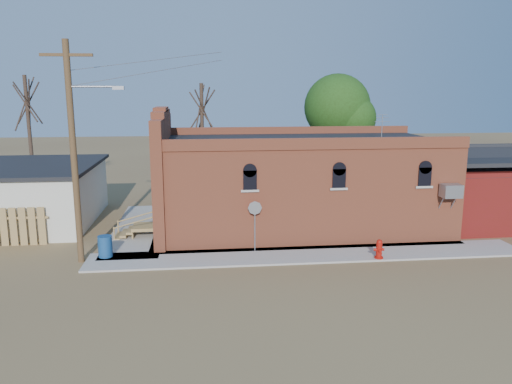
{
  "coord_description": "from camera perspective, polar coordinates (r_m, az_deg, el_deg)",
  "views": [
    {
      "loc": [
        -3.1,
        -19.41,
        7.07
      ],
      "look_at": [
        -0.59,
        3.23,
        2.4
      ],
      "focal_mm": 35.0,
      "sensor_mm": 36.0,
      "label": 1
    }
  ],
  "objects": [
    {
      "name": "utility_pole",
      "position": [
        21.34,
        -20.02,
        4.71
      ],
      "size": [
        3.12,
        0.26,
        9.0
      ],
      "color": "#4B361E",
      "rests_on": "ground"
    },
    {
      "name": "brick_bar",
      "position": [
        25.79,
        4.39,
        0.98
      ],
      "size": [
        16.4,
        7.97,
        6.3
      ],
      "color": "#C95F3D",
      "rests_on": "ground"
    },
    {
      "name": "fire_hydrant",
      "position": [
        21.78,
        13.89,
        -6.35
      ],
      "size": [
        0.49,
        0.48,
        0.83
      ],
      "rotation": [
        0.0,
        0.0,
        -0.4
      ],
      "color": "#A61109",
      "rests_on": "sidewalk_south"
    },
    {
      "name": "tree_bare_far",
      "position": [
        35.15,
        -24.74,
        9.39
      ],
      "size": [
        2.8,
        2.8,
        8.16
      ],
      "color": "#433226",
      "rests_on": "ground"
    },
    {
      "name": "trash_barrel",
      "position": [
        22.3,
        -16.86,
        -5.97
      ],
      "size": [
        0.75,
        0.75,
        0.91
      ],
      "primitive_type": "cylinder",
      "rotation": [
        0.0,
        0.0,
        0.31
      ],
      "color": "navy",
      "rests_on": "sidewalk_west"
    },
    {
      "name": "tree_bare_near",
      "position": [
        32.43,
        -6.23,
        9.57
      ],
      "size": [
        2.8,
        2.8,
        7.65
      ],
      "color": "#433226",
      "rests_on": "ground"
    },
    {
      "name": "red_shed",
      "position": [
        29.27,
        23.72,
        1.16
      ],
      "size": [
        5.4,
        6.4,
        4.3
      ],
      "color": "#611610",
      "rests_on": "ground"
    },
    {
      "name": "stop_sign",
      "position": [
        21.79,
        -0.13,
        -2.37
      ],
      "size": [
        0.61,
        0.08,
        2.25
      ],
      "rotation": [
        0.0,
        0.0,
        -0.42
      ],
      "color": "gray",
      "rests_on": "sidewalk_south"
    },
    {
      "name": "tree_leafy",
      "position": [
        34.16,
        9.26,
        9.54
      ],
      "size": [
        4.4,
        4.4,
        8.15
      ],
      "color": "#433226",
      "rests_on": "ground"
    },
    {
      "name": "sidewalk_west",
      "position": [
        26.56,
        -13.04,
        -4.07
      ],
      "size": [
        2.6,
        10.0,
        0.08
      ],
      "primitive_type": "cube",
      "color": "#9E9991",
      "rests_on": "ground"
    },
    {
      "name": "sidewalk_south",
      "position": [
        21.98,
        6.15,
        -7.14
      ],
      "size": [
        19.0,
        2.2,
        0.08
      ],
      "primitive_type": "cube",
      "color": "#9E9991",
      "rests_on": "ground"
    },
    {
      "name": "ground",
      "position": [
        20.89,
        2.62,
        -8.21
      ],
      "size": [
        120.0,
        120.0,
        0.0
      ],
      "primitive_type": "plane",
      "color": "brown",
      "rests_on": "ground"
    }
  ]
}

